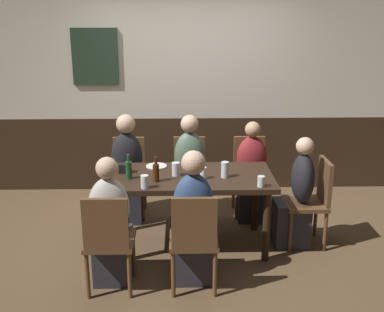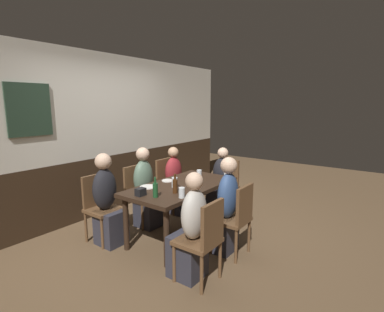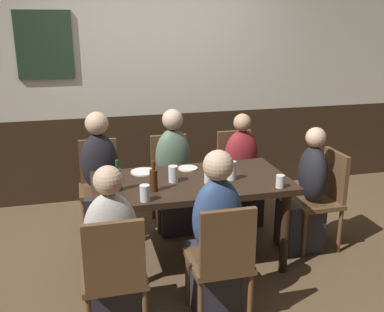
# 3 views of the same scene
# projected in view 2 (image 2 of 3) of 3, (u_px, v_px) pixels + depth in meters

# --- Properties ---
(ground_plane) EXTENTS (12.00, 12.00, 0.00)m
(ground_plane) POSITION_uv_depth(u_px,v_px,m) (182.00, 236.00, 4.06)
(ground_plane) COLOR brown
(wall_back) EXTENTS (6.40, 0.13, 2.60)m
(wall_back) POSITION_uv_depth(u_px,v_px,m) (101.00, 135.00, 4.78)
(wall_back) COLOR #332316
(wall_back) RESTS_ON ground_plane
(dining_table) EXTENTS (1.58, 0.83, 0.74)m
(dining_table) POSITION_uv_depth(u_px,v_px,m) (181.00, 191.00, 3.95)
(dining_table) COLOR black
(dining_table) RESTS_ON ground_plane
(chair_mid_near) EXTENTS (0.40, 0.40, 0.88)m
(chair_mid_near) POSITION_uv_depth(u_px,v_px,m) (236.00, 216.00, 3.49)
(chair_mid_near) COLOR brown
(chair_mid_near) RESTS_ON ground_plane
(chair_head_east) EXTENTS (0.40, 0.40, 0.88)m
(chair_head_east) POSITION_uv_depth(u_px,v_px,m) (226.00, 183.00, 4.93)
(chair_head_east) COLOR brown
(chair_head_east) RESTS_ON ground_plane
(chair_left_far) EXTENTS (0.40, 0.40, 0.88)m
(chair_left_far) POSITION_uv_depth(u_px,v_px,m) (100.00, 204.00, 3.91)
(chair_left_far) COLOR brown
(chair_left_far) RESTS_ON ground_plane
(chair_right_far) EXTENTS (0.40, 0.40, 0.88)m
(chair_right_far) POSITION_uv_depth(u_px,v_px,m) (168.00, 182.00, 5.01)
(chair_right_far) COLOR brown
(chair_right_far) RESTS_ON ground_plane
(chair_mid_far) EXTENTS (0.40, 0.40, 0.88)m
(chair_mid_far) POSITION_uv_depth(u_px,v_px,m) (138.00, 191.00, 4.46)
(chair_mid_far) COLOR brown
(chair_mid_far) RESTS_ON ground_plane
(chair_left_near) EXTENTS (0.40, 0.40, 0.88)m
(chair_left_near) POSITION_uv_depth(u_px,v_px,m) (204.00, 237.00, 2.94)
(chair_left_near) COLOR brown
(chair_left_near) RESTS_ON ground_plane
(person_mid_near) EXTENTS (0.34, 0.37, 1.19)m
(person_mid_near) POSITION_uv_depth(u_px,v_px,m) (224.00, 212.00, 3.58)
(person_mid_near) COLOR #2D2D38
(person_mid_near) RESTS_ON ground_plane
(person_head_east) EXTENTS (0.37, 0.34, 1.11)m
(person_head_east) POSITION_uv_depth(u_px,v_px,m) (221.00, 187.00, 4.81)
(person_head_east) COLOR #2D2D38
(person_head_east) RESTS_ON ground_plane
(person_left_far) EXTENTS (0.34, 0.37, 1.19)m
(person_left_far) POSITION_uv_depth(u_px,v_px,m) (108.00, 205.00, 3.81)
(person_left_far) COLOR #2D2D38
(person_left_far) RESTS_ON ground_plane
(person_right_far) EXTENTS (0.34, 0.37, 1.10)m
(person_right_far) POSITION_uv_depth(u_px,v_px,m) (176.00, 185.00, 4.92)
(person_right_far) COLOR #2D2D38
(person_right_far) RESTS_ON ground_plane
(person_mid_far) EXTENTS (0.34, 0.37, 1.18)m
(person_mid_far) POSITION_uv_depth(u_px,v_px,m) (146.00, 193.00, 4.36)
(person_mid_far) COLOR #2D2D38
(person_mid_far) RESTS_ON ground_plane
(person_left_near) EXTENTS (0.34, 0.37, 1.15)m
(person_left_near) POSITION_uv_depth(u_px,v_px,m) (191.00, 234.00, 3.04)
(person_left_near) COLOR #2D2D38
(person_left_near) RESTS_ON ground_plane
(pint_glass_amber) EXTENTS (0.07, 0.07, 0.15)m
(pint_glass_amber) POSITION_uv_depth(u_px,v_px,m) (199.00, 176.00, 4.13)
(pint_glass_amber) COLOR silver
(pint_glass_amber) RESTS_ON dining_table
(beer_glass_tall) EXTENTS (0.06, 0.06, 0.11)m
(beer_glass_tall) POSITION_uv_depth(u_px,v_px,m) (192.00, 180.00, 3.95)
(beer_glass_tall) COLOR silver
(beer_glass_tall) RESTS_ON dining_table
(pint_glass_stout) EXTENTS (0.08, 0.08, 0.13)m
(pint_glass_stout) POSITION_uv_depth(u_px,v_px,m) (175.00, 183.00, 3.80)
(pint_glass_stout) COLOR silver
(pint_glass_stout) RESTS_ON dining_table
(highball_clear) EXTENTS (0.07, 0.07, 0.10)m
(highball_clear) POSITION_uv_depth(u_px,v_px,m) (226.00, 176.00, 4.22)
(highball_clear) COLOR silver
(highball_clear) RESTS_ON dining_table
(beer_glass_half) EXTENTS (0.07, 0.07, 0.12)m
(beer_glass_half) POSITION_uv_depth(u_px,v_px,m) (182.00, 193.00, 3.39)
(beer_glass_half) COLOR silver
(beer_glass_half) RESTS_ON dining_table
(beer_bottle_green) EXTENTS (0.06, 0.06, 0.24)m
(beer_bottle_green) POSITION_uv_depth(u_px,v_px,m) (155.00, 189.00, 3.40)
(beer_bottle_green) COLOR #194723
(beer_bottle_green) RESTS_ON dining_table
(beer_bottle_brown) EXTENTS (0.06, 0.06, 0.24)m
(beer_bottle_brown) POSITION_uv_depth(u_px,v_px,m) (175.00, 186.00, 3.56)
(beer_bottle_brown) COLOR #42230F
(beer_bottle_brown) RESTS_ON dining_table
(plate_white_large) EXTENTS (0.21, 0.21, 0.01)m
(plate_white_large) POSITION_uv_depth(u_px,v_px,m) (148.00, 187.00, 3.81)
(plate_white_large) COLOR white
(plate_white_large) RESTS_ON dining_table
(plate_white_small) EXTENTS (0.17, 0.17, 0.01)m
(plate_white_small) POSITION_uv_depth(u_px,v_px,m) (168.00, 181.00, 4.12)
(plate_white_small) COLOR white
(plate_white_small) RESTS_ON dining_table
(condiment_caddy) EXTENTS (0.11, 0.09, 0.09)m
(condiment_caddy) POSITION_uv_depth(u_px,v_px,m) (141.00, 192.00, 3.46)
(condiment_caddy) COLOR black
(condiment_caddy) RESTS_ON dining_table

